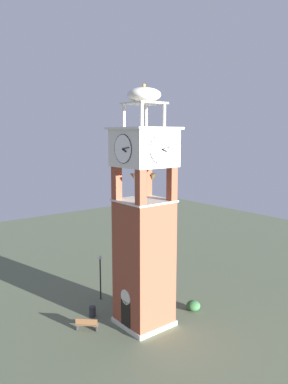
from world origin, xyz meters
The scene contains 6 objects.
ground centered at (0.00, 0.00, 0.00)m, with size 80.00×80.00×0.00m, color #5B664C.
clock_tower centered at (0.00, 0.00, 7.23)m, with size 3.96×3.96×17.48m.
park_bench centered at (-1.76, -3.88, 0.48)m, with size 1.43×1.45×0.95m.
lamp_post centered at (-5.58, -0.32, 2.72)m, with size 0.36×0.36×3.93m.
trash_bin centered at (-3.34, -2.48, 0.40)m, with size 0.52×0.52×0.80m, color #2D2D33.
shrub_near_entry centered at (0.87, 4.39, 0.40)m, with size 1.12×1.12×0.81m, color #336638.
Camera 1 is at (20.66, -16.51, 14.14)m, focal length 35.22 mm.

